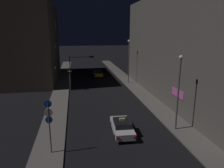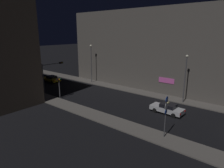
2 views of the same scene
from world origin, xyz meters
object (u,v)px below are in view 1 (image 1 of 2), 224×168
Objects in this scene: street_lamp_near_block at (179,86)px; traffic_light_left_kerb at (70,76)px; traffic_light_overhead at (79,64)px; sign_pole_left at (49,121)px; street_lamp_far_block at (129,55)px; taxi at (122,127)px; far_car at (98,73)px.

traffic_light_left_kerb is at bearing 122.10° from street_lamp_near_block.
traffic_light_overhead is 1.51× the size of traffic_light_left_kerb.
traffic_light_overhead is at bearing 82.86° from sign_pole_left.
street_lamp_near_block is 20.19m from street_lamp_far_block.
taxi is 17.58m from traffic_light_left_kerb.
taxi reaches higher than far_car.
traffic_light_left_kerb is 11.73m from street_lamp_far_block.
street_lamp_far_block is (5.75, 19.93, 4.72)m from taxi.
far_car is at bearing 99.73° from street_lamp_near_block.
taxi is 21.78m from traffic_light_overhead.
street_lamp_near_block is (4.77, -27.80, 3.84)m from far_car.
street_lamp_near_block reaches higher than far_car.
street_lamp_near_block is (8.90, -21.51, 0.67)m from traffic_light_overhead.
taxi is at bearing -80.85° from traffic_light_overhead.
taxi is 21.27m from street_lamp_far_block.
street_lamp_near_block reaches higher than traffic_light_left_kerb.
street_lamp_far_block is at bearing 61.53° from sign_pole_left.
traffic_light_left_kerb is 0.44× the size of street_lamp_far_block.
street_lamp_far_block reaches higher than far_car.
traffic_light_overhead is 9.40m from street_lamp_far_block.
traffic_light_left_kerb reaches higher than taxi.
traffic_light_left_kerb is 20.10m from street_lamp_near_block.
taxi is 0.84× the size of traffic_light_overhead.
sign_pole_left is (-1.24, -19.16, 0.30)m from traffic_light_left_kerb.
far_car is at bearing 123.46° from street_lamp_far_block.
taxi is 1.02× the size of sign_pole_left.
street_lamp_near_block is (5.47, -0.23, 3.83)m from taxi.
far_car is at bearing 76.69° from sign_pole_left.
sign_pole_left is (-7.10, -30.02, 2.14)m from far_car.
traffic_light_left_kerb is 19.21m from sign_pole_left.
street_lamp_near_block is at bearing -57.90° from traffic_light_left_kerb.
far_car is at bearing 61.66° from traffic_light_left_kerb.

